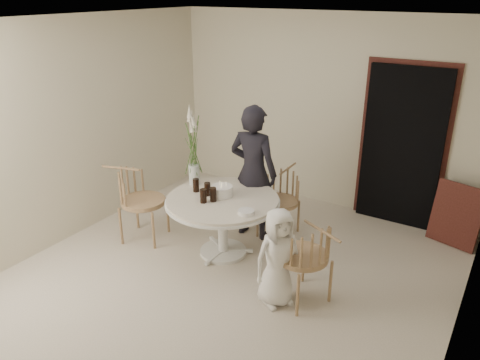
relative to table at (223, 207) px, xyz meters
The scene contains 18 objects.
ground 0.75m from the table, 35.54° to the right, with size 4.50×4.50×0.00m, color beige.
room_shell 1.09m from the table, 35.54° to the right, with size 4.50×4.50×4.50m.
doorway 2.49m from the table, 52.29° to the left, with size 1.00×0.10×2.10m, color black.
door_trim 2.53m from the table, 52.85° to the left, with size 1.12×0.03×2.22m, color #5E2620.
table is the anchor object (origin of this frame).
picture_frame 2.87m from the table, 36.47° to the left, with size 0.59×0.04×0.79m, color #5E2620.
chair_far 0.95m from the table, 68.90° to the left, with size 0.49×0.53×0.85m.
chair_right 1.33m from the table, 15.96° to the right, with size 0.67×0.65×0.92m.
chair_left 1.20m from the table, 167.60° to the right, with size 0.66×0.63×0.95m.
girl 0.64m from the table, 83.98° to the left, with size 0.63×0.41×1.71m, color black.
boy 1.11m from the table, 26.78° to the right, with size 0.51×0.33×1.04m, color white.
birthday_cake 0.19m from the table, 129.36° to the left, with size 0.25×0.25×0.17m.
cola_tumbler_a 0.31m from the table, 118.04° to the right, with size 0.08×0.08×0.16m, color black.
cola_tumbler_b 0.24m from the table, 109.25° to the right, with size 0.08×0.08×0.16m, color black.
cola_tumbler_c 0.42m from the table, behind, with size 0.07×0.07×0.16m, color black.
cola_tumbler_d 0.27m from the table, behind, with size 0.07×0.07×0.16m, color black.
plate_stack 0.51m from the table, 24.97° to the right, with size 0.18×0.18×0.04m, color white.
flower_vase 0.78m from the table, 162.74° to the left, with size 0.13×0.13×0.99m.
Camera 1 is at (2.41, -3.79, 2.99)m, focal length 35.00 mm.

